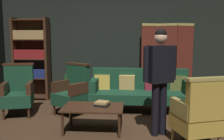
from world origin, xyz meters
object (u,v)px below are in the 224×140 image
folding_screen (167,61)px  book_black_cloth (102,105)px  velvet_couch (140,89)px  standing_figure (160,72)px  armchair_wing_left (18,91)px  book_tan_leather (102,103)px  armchair_wing_right (73,91)px  armchair_gilt_accent (199,114)px  coffee_table (93,109)px  bookshelf (32,57)px  potted_plant (75,83)px

folding_screen → book_black_cloth: (-1.34, -2.07, -0.54)m
folding_screen → velvet_couch: folding_screen is taller
velvet_couch → standing_figure: standing_figure is taller
armchair_wing_left → book_tan_leather: size_ratio=5.04×
armchair_wing_right → book_black_cloth: size_ratio=4.50×
folding_screen → armchair_gilt_accent: size_ratio=1.83×
coffee_table → armchair_gilt_accent: (1.58, -0.51, 0.12)m
book_black_cloth → bookshelf: bearing=135.2°
bookshelf → armchair_gilt_accent: 4.36m
coffee_table → armchair_gilt_accent: size_ratio=0.96×
velvet_couch → potted_plant: (-1.54, 0.42, 0.02)m
coffee_table → armchair_wing_left: armchair_wing_left is taller
velvet_couch → armchair_wing_left: bearing=-166.7°
folding_screen → armchair_wing_left: (-3.13, -1.37, -0.50)m
armchair_wing_right → standing_figure: (1.64, -0.96, 0.54)m
bookshelf → book_black_cloth: 2.93m
armchair_gilt_accent → armchair_wing_right: (-2.14, 1.40, 0.00)m
bookshelf → book_black_cloth: bearing=-44.8°
armchair_gilt_accent → armchair_wing_left: bearing=158.7°
book_tan_leather → armchair_wing_right: bearing=130.0°
bookshelf → coffee_table: bearing=-47.5°
bookshelf → armchair_gilt_accent: bearing=-36.5°
velvet_couch → book_black_cloth: (-0.67, -1.28, -0.02)m
armchair_wing_right → book_black_cloth: bearing=-50.0°
bookshelf → armchair_wing_right: (1.33, -1.17, -0.59)m
folding_screen → armchair_gilt_accent: 2.68m
bookshelf → potted_plant: size_ratio=2.49×
bookshelf → velvet_couch: bearing=-15.3°
velvet_couch → potted_plant: velvet_couch is taller
folding_screen → potted_plant: bearing=-170.4°
coffee_table → potted_plant: (-0.73, 1.74, 0.10)m
coffee_table → standing_figure: 1.26m
bookshelf → book_black_cloth: size_ratio=8.86×
velvet_couch → coffee_table: size_ratio=2.12×
bookshelf → armchair_gilt_accent: bookshelf is taller
velvet_couch → armchair_wing_left: armchair_wing_left is taller
armchair_gilt_accent → armchair_wing_left: 3.46m
armchair_wing_right → potted_plant: size_ratio=1.26×
armchair_wing_left → armchair_wing_right: size_ratio=1.00×
armchair_wing_right → coffee_table: bearing=-57.6°
armchair_wing_left → armchair_wing_right: same height
armchair_wing_right → potted_plant: armchair_wing_right is taller
armchair_wing_right → book_tan_leather: (0.71, -0.84, -0.01)m
armchair_gilt_accent → book_black_cloth: 1.54m
velvet_couch → armchair_wing_right: size_ratio=2.04×
potted_plant → velvet_couch: bearing=-15.3°
standing_figure → book_black_cloth: 1.11m
bookshelf → standing_figure: bookshelf is taller
velvet_couch → armchair_gilt_accent: bearing=-67.2°
standing_figure → potted_plant: size_ratio=2.07×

